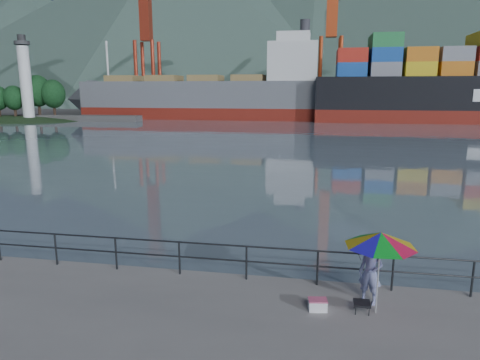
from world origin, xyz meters
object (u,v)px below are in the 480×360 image
cooler_bag (318,305)px  fisherman (371,273)px  beach_umbrella (381,239)px  bulk_carrier (220,96)px

cooler_bag → fisherman: bearing=17.3°
beach_umbrella → bulk_carrier: 76.24m
beach_umbrella → bulk_carrier: size_ratio=0.04×
cooler_bag → beach_umbrella: bearing=-3.5°
fisherman → beach_umbrella: size_ratio=0.76×
cooler_bag → bulk_carrier: (-19.26, 73.47, 4.01)m
fisherman → cooler_bag: fisherman is taller
beach_umbrella → fisherman: bearing=102.2°
cooler_bag → bulk_carrier: size_ratio=0.01×
fisherman → beach_umbrella: (0.11, -0.50, 1.07)m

